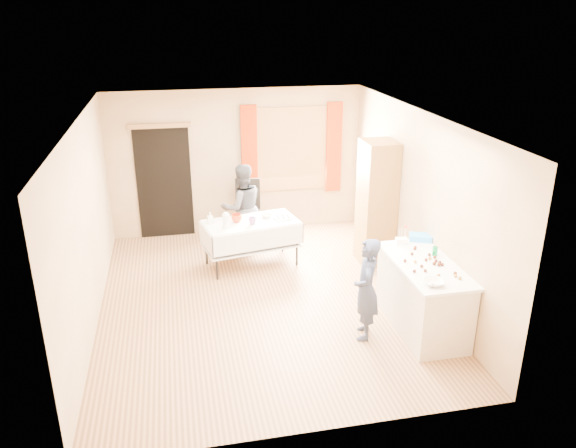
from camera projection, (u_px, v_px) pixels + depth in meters
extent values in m
cube|color=#9E7047|center=(263.00, 300.00, 8.03)|extent=(4.50, 5.50, 0.02)
cube|color=white|center=(260.00, 117.00, 7.08)|extent=(4.50, 5.50, 0.02)
cube|color=tan|center=(237.00, 162.00, 10.07)|extent=(4.50, 0.02, 2.60)
cube|color=tan|center=(311.00, 318.00, 5.03)|extent=(4.50, 0.02, 2.60)
cube|color=tan|center=(86.00, 226.00, 7.12)|extent=(0.02, 5.50, 2.60)
cube|color=tan|center=(418.00, 203.00, 7.98)|extent=(0.02, 5.50, 2.60)
cube|color=olive|center=(292.00, 149.00, 10.15)|extent=(1.32, 0.06, 1.52)
cube|color=white|center=(292.00, 149.00, 10.14)|extent=(1.20, 0.02, 1.40)
cube|color=#9E2603|center=(249.00, 152.00, 9.96)|extent=(0.28, 0.06, 1.65)
cube|color=#9E2603|center=(334.00, 147.00, 10.25)|extent=(0.28, 0.06, 1.65)
cube|color=black|center=(164.00, 183.00, 9.90)|extent=(0.95, 0.04, 2.00)
cube|color=olive|center=(159.00, 126.00, 9.51)|extent=(1.05, 0.06, 0.08)
cube|color=brown|center=(376.00, 203.00, 8.88)|extent=(0.50, 0.60, 2.00)
cube|color=beige|center=(422.00, 297.00, 7.19)|extent=(0.68, 1.50, 0.86)
cube|color=silver|center=(426.00, 265.00, 7.02)|extent=(0.74, 1.56, 0.04)
cube|color=silver|center=(251.00, 222.00, 8.84)|extent=(1.56, 0.99, 0.04)
cube|color=black|center=(248.00, 214.00, 9.95)|extent=(0.52, 0.52, 0.06)
cube|color=black|center=(248.00, 195.00, 10.03)|extent=(0.44, 0.13, 0.63)
imported|color=#212946|center=(366.00, 289.00, 6.90)|extent=(0.66, 0.58, 1.32)
imported|color=black|center=(242.00, 208.00, 9.44)|extent=(0.95, 0.85, 1.50)
cylinder|color=#057A34|center=(435.00, 251.00, 7.21)|extent=(0.07, 0.07, 0.12)
imported|color=white|center=(433.00, 282.00, 6.46)|extent=(0.31, 0.31, 0.06)
cube|color=white|center=(401.00, 241.00, 7.57)|extent=(0.16, 0.12, 0.08)
cube|color=#2C96F4|center=(421.00, 237.00, 7.69)|extent=(0.35, 0.30, 0.08)
cylinder|color=silver|center=(226.00, 221.00, 8.53)|extent=(0.13, 0.13, 0.22)
imported|color=red|center=(237.00, 218.00, 8.78)|extent=(0.29, 0.29, 0.13)
imported|color=red|center=(252.00, 221.00, 8.68)|extent=(0.21, 0.21, 0.11)
imported|color=white|center=(267.00, 216.00, 8.99)|extent=(0.30, 0.30, 0.05)
cube|color=white|center=(283.00, 218.00, 8.93)|extent=(0.33, 0.28, 0.02)
imported|color=white|center=(210.00, 218.00, 8.71)|extent=(0.11, 0.11, 0.18)
sphere|color=#3F2314|center=(438.00, 277.00, 6.62)|extent=(0.04, 0.04, 0.04)
sphere|color=black|center=(442.00, 264.00, 6.93)|extent=(0.04, 0.04, 0.04)
sphere|color=black|center=(455.00, 273.00, 6.70)|extent=(0.04, 0.04, 0.04)
sphere|color=black|center=(439.00, 264.00, 6.94)|extent=(0.04, 0.04, 0.04)
sphere|color=black|center=(414.00, 271.00, 6.76)|extent=(0.04, 0.04, 0.04)
sphere|color=black|center=(435.00, 257.00, 7.13)|extent=(0.04, 0.04, 0.04)
sphere|color=#3F2314|center=(430.00, 258.00, 7.10)|extent=(0.04, 0.04, 0.04)
sphere|color=black|center=(439.00, 265.00, 6.92)|extent=(0.04, 0.04, 0.04)
sphere|color=black|center=(425.00, 271.00, 6.77)|extent=(0.04, 0.04, 0.04)
sphere|color=black|center=(433.00, 285.00, 6.41)|extent=(0.04, 0.04, 0.04)
sphere|color=black|center=(434.00, 264.00, 6.95)|extent=(0.04, 0.04, 0.04)
sphere|color=black|center=(436.00, 261.00, 7.03)|extent=(0.04, 0.04, 0.04)
sphere|color=#3F2314|center=(455.00, 276.00, 6.64)|extent=(0.04, 0.04, 0.04)
sphere|color=black|center=(412.00, 254.00, 7.23)|extent=(0.04, 0.04, 0.04)
sphere|color=black|center=(426.00, 278.00, 6.60)|extent=(0.04, 0.04, 0.04)
sphere|color=black|center=(429.00, 255.00, 7.21)|extent=(0.04, 0.04, 0.04)
sphere|color=black|center=(434.00, 264.00, 6.95)|extent=(0.04, 0.04, 0.04)
sphere|color=black|center=(415.00, 249.00, 7.38)|extent=(0.04, 0.04, 0.04)
sphere|color=#3F2314|center=(460.00, 278.00, 6.58)|extent=(0.04, 0.04, 0.04)
sphere|color=black|center=(440.00, 262.00, 6.99)|extent=(0.04, 0.04, 0.04)
sphere|color=black|center=(439.00, 276.00, 6.64)|extent=(0.04, 0.04, 0.04)
sphere|color=black|center=(405.00, 261.00, 7.04)|extent=(0.04, 0.04, 0.04)
sphere|color=black|center=(422.00, 266.00, 6.88)|extent=(0.04, 0.04, 0.04)
sphere|color=black|center=(426.00, 260.00, 7.06)|extent=(0.04, 0.04, 0.04)
sphere|color=#3F2314|center=(415.00, 262.00, 7.01)|extent=(0.04, 0.04, 0.04)
sphere|color=black|center=(415.00, 247.00, 7.42)|extent=(0.04, 0.04, 0.04)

